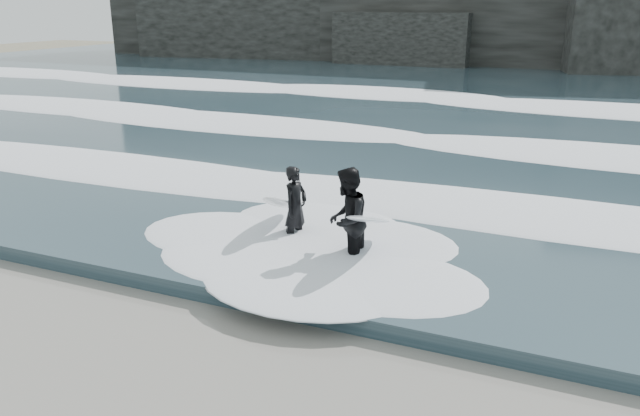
{
  "coord_description": "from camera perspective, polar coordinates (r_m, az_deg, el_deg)",
  "views": [
    {
      "loc": [
        5.26,
        -4.63,
        4.65
      ],
      "look_at": [
        0.88,
        5.53,
        1.0
      ],
      "focal_mm": 35.0,
      "sensor_mm": 36.0,
      "label": 1
    }
  ],
  "objects": [
    {
      "name": "foam_near",
      "position": [
        15.22,
        2.14,
        2.02
      ],
      "size": [
        60.0,
        3.2,
        0.2
      ],
      "primitive_type": "ellipsoid",
      "color": "white",
      "rests_on": "sea"
    },
    {
      "name": "foam_mid",
      "position": [
        21.71,
        8.91,
        6.79
      ],
      "size": [
        60.0,
        4.0,
        0.24
      ],
      "primitive_type": "ellipsoid",
      "color": "white",
      "rests_on": "sea"
    },
    {
      "name": "surfer_right",
      "position": [
        11.14,
        2.67,
        -1.09
      ],
      "size": [
        1.16,
        2.09,
        1.91
      ],
      "color": "black",
      "rests_on": "ground"
    },
    {
      "name": "ground",
      "position": [
        8.41,
        -21.83,
        -16.79
      ],
      "size": [
        120.0,
        120.0,
        0.0
      ],
      "primitive_type": "plane",
      "color": "#7D7152",
      "rests_on": "ground"
    },
    {
      "name": "sea",
      "position": [
        34.34,
        14.54,
        10.14
      ],
      "size": [
        90.0,
        52.0,
        0.3
      ],
      "primitive_type": "cube",
      "color": "#283B44",
      "rests_on": "ground"
    },
    {
      "name": "foam_far",
      "position": [
        30.39,
        13.33,
        9.82
      ],
      "size": [
        60.0,
        4.8,
        0.3
      ],
      "primitive_type": "ellipsoid",
      "color": "white",
      "rests_on": "sea"
    },
    {
      "name": "surfer_left",
      "position": [
        12.28,
        -2.57,
        0.13
      ],
      "size": [
        1.15,
        1.88,
        1.66
      ],
      "color": "black",
      "rests_on": "ground"
    }
  ]
}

